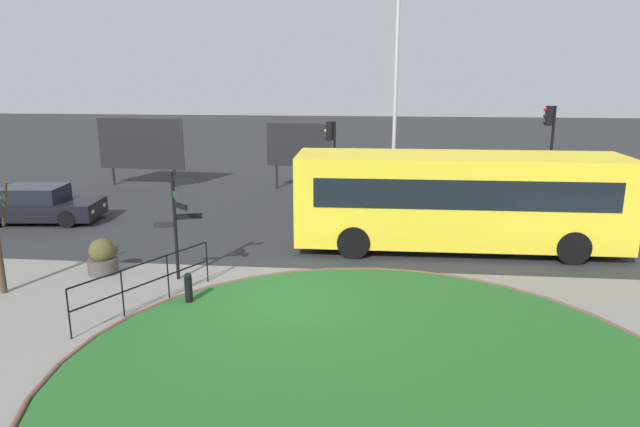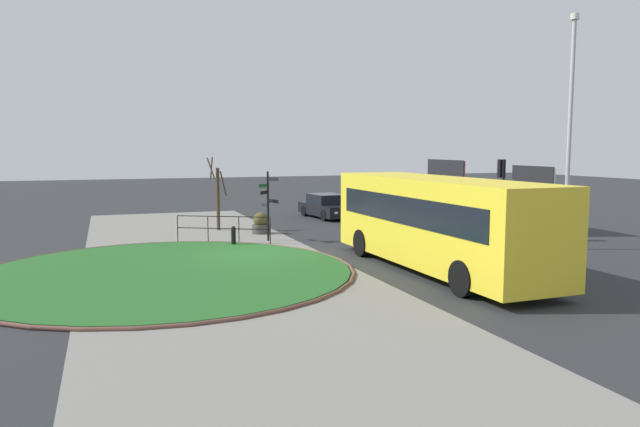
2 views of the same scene
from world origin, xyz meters
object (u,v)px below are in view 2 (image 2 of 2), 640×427
Objects in this scene: signpost_directional at (268,201)px; lamppost_tall at (570,126)px; street_tree_bare at (218,194)px; bollard_foreground at (234,236)px; planter_near_signpost at (261,224)px; billboard_left at (445,181)px; billboard_right at (532,189)px; traffic_light_near at (502,181)px; bus_yellow at (437,221)px; car_near_lane at (327,207)px.

lamppost_tall is (5.99, 10.50, 3.09)m from signpost_directional.
signpost_directional is at bearing 18.63° from street_tree_bare.
bollard_foreground is 0.24× the size of street_tree_bare.
planter_near_signpost is at bearing -129.09° from lamppost_tall.
billboard_left is 14.17m from street_tree_bare.
lamppost_tall is at bearing -21.01° from billboard_right.
signpost_directional is 10.03m from traffic_light_near.
bus_yellow is 1.12× the size of lamppost_tall.
bollard_foreground is 0.27× the size of billboard_right.
signpost_directional is 0.95× the size of billboard_right.
planter_near_signpost is at bearing 42.08° from street_tree_bare.
lamppost_tall is 2.54× the size of street_tree_bare.
lamppost_tall is at bearing -148.05° from traffic_light_near.
bus_yellow is 3.20× the size of billboard_right.
billboard_left is (-7.02, 14.29, 1.61)m from bollard_foreground.
billboard_left is at bearing 75.66° from car_near_lane.
traffic_light_near is at bearing -53.41° from bus_yellow.
bollard_foreground is at bearing -46.63° from car_near_lane.
bollard_foreground is at bearing -113.10° from lamppost_tall.
signpost_directional is 12.62m from billboard_right.
car_near_lane is 7.26m from planter_near_signpost.
traffic_light_near reaches higher than car_near_lane.
traffic_light_near is at bearing 14.80° from car_near_lane.
street_tree_bare reaches higher than bollard_foreground.
street_tree_bare is at bearing 64.63° from traffic_light_near.
traffic_light_near is 10.11m from billboard_left.
billboard_left is 4.32× the size of planter_near_signpost.
lamppost_tall reaches higher than bollard_foreground.
car_near_lane is 7.69m from street_tree_bare.
billboard_right is (-6.23, 8.95, 0.44)m from bus_yellow.
bollard_foreground is 11.59m from traffic_light_near.
lamppost_tall is (13.35, 5.00, 4.20)m from car_near_lane.
lamppost_tall is at bearing 15.28° from car_near_lane.
bus_yellow is 2.84× the size of street_tree_bare.
planter_near_signpost is at bearing 17.26° from bus_yellow.
car_near_lane is at bearing 114.73° from street_tree_bare.
bollard_foreground is 16.00m from billboard_left.
signpost_directional is 9.25m from car_near_lane.
signpost_directional is at bearing -6.54° from planter_near_signpost.
street_tree_bare is (-4.97, 0.27, 1.34)m from bollard_foreground.
planter_near_signpost is (-5.68, -9.15, -2.13)m from traffic_light_near.
bus_yellow is at bearing 24.48° from signpost_directional.
bollard_foreground is 8.85m from bus_yellow.
billboard_right is 3.09× the size of planter_near_signpost.
street_tree_bare is at bearing -77.84° from billboard_left.
bus_yellow reaches higher than bollard_foreground.
billboard_left reaches higher than bollard_foreground.
billboard_left is 7.81m from billboard_right.
bus_yellow is 7.86m from lamppost_tall.
billboard_left is at bearing 116.15° from bollard_foreground.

